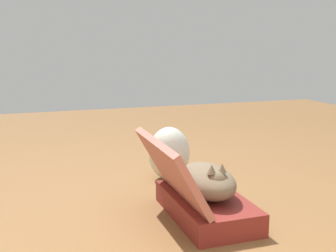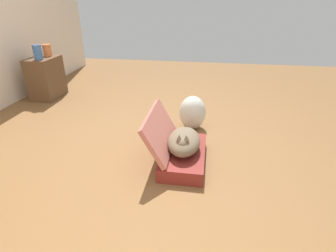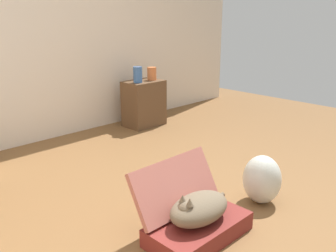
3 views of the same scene
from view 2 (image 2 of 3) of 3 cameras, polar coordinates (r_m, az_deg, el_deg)
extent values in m
plane|color=brown|center=(2.51, -1.77, -5.41)|extent=(7.68, 7.68, 0.00)
cube|color=maroon|center=(2.33, 3.35, -6.43)|extent=(0.66, 0.36, 0.12)
cube|color=#B26356|center=(2.24, -1.67, -1.08)|extent=(0.66, 0.21, 0.34)
ellipsoid|color=brown|center=(2.25, 3.45, -3.31)|extent=(0.44, 0.27, 0.17)
sphere|color=brown|center=(2.13, 3.14, -4.03)|extent=(0.10, 0.10, 0.10)
cone|color=brown|center=(2.10, 3.96, -2.54)|extent=(0.05, 0.05, 0.05)
cone|color=brown|center=(2.10, 2.40, -2.42)|extent=(0.05, 0.05, 0.05)
cylinder|color=brown|center=(2.45, 2.94, -1.88)|extent=(0.20, 0.03, 0.07)
ellipsoid|color=silver|center=(2.87, 5.28, 2.87)|extent=(0.27, 0.28, 0.37)
cube|color=brown|center=(4.15, -24.70, 9.36)|extent=(0.48, 0.33, 0.56)
cylinder|color=#38609E|center=(3.96, -26.19, 14.01)|extent=(0.11, 0.11, 0.19)
cylinder|color=#CC6B38|center=(4.16, -24.51, 14.59)|extent=(0.11, 0.11, 0.16)
camera|label=1|loc=(1.13, -73.05, -14.07)|focal=44.93mm
camera|label=3|loc=(1.20, 81.80, 6.64)|focal=39.56mm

